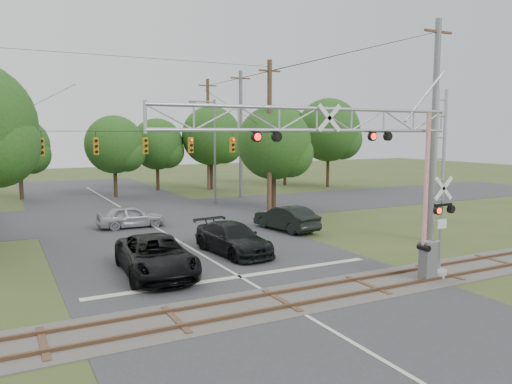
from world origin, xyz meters
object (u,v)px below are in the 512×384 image
crossing_gantry (370,164)px  traffic_signal_span (159,139)px  car_dark (233,239)px  sedan_silver (131,216)px  streetlight (213,146)px  pickup_black (156,256)px

crossing_gantry → traffic_signal_span: size_ratio=0.67×
crossing_gantry → traffic_signal_span: (-2.70, 18.36, 0.74)m
crossing_gantry → car_dark: size_ratio=2.41×
sedan_silver → streetlight: 12.54m
car_dark → pickup_black: bearing=-163.2°
car_dark → crossing_gantry: bearing=-81.1°
crossing_gantry → car_dark: (-2.10, 7.83, -4.16)m
sedan_silver → traffic_signal_span: bearing=-62.5°
streetlight → crossing_gantry: bearing=-99.1°
traffic_signal_span → sedan_silver: size_ratio=4.51×
traffic_signal_span → sedan_silver: bearing=-154.4°
car_dark → traffic_signal_span: bearing=87.1°
crossing_gantry → sedan_silver: 18.46m
sedan_silver → crossing_gantry: bearing=-161.9°
traffic_signal_span → pickup_black: size_ratio=3.22×
pickup_black → streetlight: (10.65, 19.02, 4.16)m
pickup_black → crossing_gantry: bearing=-37.5°
crossing_gantry → streetlight: 25.23m
pickup_black → sedan_silver: bearing=85.6°
pickup_black → streetlight: bearing=64.7°
sedan_silver → car_dark: bearing=-161.0°
crossing_gantry → pickup_black: 9.80m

